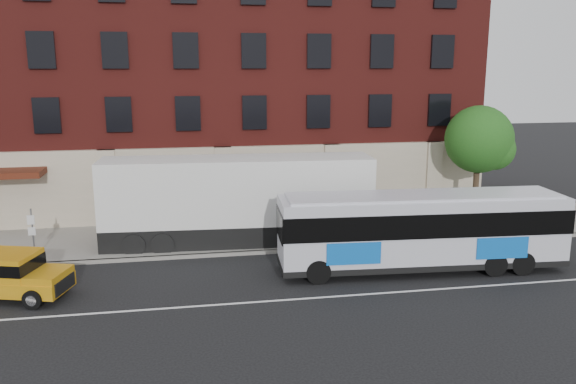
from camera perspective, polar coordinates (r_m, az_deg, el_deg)
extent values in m
plane|color=black|center=(21.20, -3.88, -11.22)|extent=(120.00, 120.00, 0.00)
cube|color=gray|center=(29.62, -5.83, -4.20)|extent=(60.00, 6.00, 0.15)
cube|color=gray|center=(26.77, -5.32, -6.00)|extent=(60.00, 0.25, 0.15)
cube|color=silver|center=(21.66, -4.03, -10.68)|extent=(60.00, 0.12, 0.01)
cube|color=#5E1A16|center=(36.41, -7.09, 10.93)|extent=(30.00, 10.00, 15.00)
cube|color=#BAAA94|center=(31.89, -6.31, 0.82)|extent=(30.00, 0.35, 4.00)
cube|color=#BAAA94|center=(31.97, -17.08, 0.37)|extent=(0.90, 0.55, 4.00)
cube|color=#BAAA94|center=(31.79, -6.30, 0.78)|extent=(0.90, 0.55, 4.00)
cube|color=#BAAA94|center=(32.73, 4.24, 1.15)|extent=(0.90, 0.55, 4.00)
cube|color=#BAAA94|center=(34.69, 13.89, 1.46)|extent=(0.90, 0.55, 4.00)
cube|color=black|center=(32.07, -22.39, 6.90)|extent=(1.30, 0.20, 1.80)
cube|color=black|center=(31.53, -16.12, 7.26)|extent=(1.30, 0.20, 1.80)
cube|color=black|center=(31.36, -9.70, 7.54)|extent=(1.30, 0.20, 1.80)
cube|color=black|center=(31.59, -3.29, 7.73)|extent=(1.30, 0.20, 1.80)
cube|color=black|center=(32.20, 2.97, 7.82)|extent=(1.30, 0.20, 1.80)
cube|color=black|center=(33.17, 8.92, 7.82)|extent=(1.30, 0.20, 1.80)
cube|color=black|center=(34.47, 14.48, 7.74)|extent=(1.30, 0.20, 1.80)
cube|color=black|center=(31.98, -22.87, 12.61)|extent=(1.30, 0.20, 1.80)
cube|color=black|center=(31.44, -16.47, 13.08)|extent=(1.30, 0.20, 1.80)
cube|color=black|center=(31.27, -9.92, 13.39)|extent=(1.30, 0.20, 1.80)
cube|color=black|center=(31.50, -3.36, 13.54)|extent=(1.30, 0.20, 1.80)
cube|color=black|center=(32.11, 3.03, 13.52)|extent=(1.30, 0.20, 1.80)
cube|color=black|center=(33.08, 9.11, 13.35)|extent=(1.30, 0.20, 1.80)
cube|color=black|center=(34.38, 14.77, 13.06)|extent=(1.30, 0.20, 1.80)
cube|color=black|center=(32.94, -24.82, -0.60)|extent=(2.60, 0.15, 2.80)
cube|color=black|center=(31.93, -14.36, -0.22)|extent=(2.60, 0.15, 2.80)
cube|color=black|center=(32.03, -3.61, 0.19)|extent=(2.60, 0.15, 2.80)
cube|color=black|center=(33.23, 6.72, 0.57)|extent=(2.60, 0.15, 2.80)
cylinder|color=slate|center=(27.31, -23.52, -4.04)|extent=(0.07, 0.07, 2.50)
cube|color=silver|center=(26.97, -23.73, -2.50)|extent=(0.30, 0.03, 0.40)
cube|color=silver|center=(27.09, -23.64, -3.52)|extent=(0.30, 0.03, 0.35)
cylinder|color=#3B2C1D|center=(33.46, 17.75, -0.03)|extent=(0.32, 0.32, 3.00)
sphere|color=#164B15|center=(33.00, 18.07, 4.89)|extent=(3.60, 3.60, 3.60)
sphere|color=#164B15|center=(33.05, 19.41, 3.94)|extent=(2.20, 2.20, 2.20)
sphere|color=#164B15|center=(33.12, 16.78, 4.30)|extent=(2.00, 2.00, 2.00)
cube|color=silver|center=(25.00, 12.86, -3.58)|extent=(11.94, 3.16, 2.80)
cube|color=black|center=(25.38, 12.72, -6.41)|extent=(11.99, 3.21, 0.25)
cube|color=silver|center=(24.65, 13.02, -0.33)|extent=(11.33, 2.83, 0.12)
cube|color=black|center=(24.88, 12.91, -2.54)|extent=(12.02, 3.24, 0.98)
cube|color=blue|center=(23.12, 6.43, -5.98)|extent=(2.16, 0.17, 0.89)
cube|color=blue|center=(27.36, 17.78, -3.62)|extent=(2.16, 0.17, 0.89)
cylinder|color=black|center=(23.23, 2.96, -7.75)|extent=(1.00, 0.35, 0.98)
cylinder|color=black|center=(25.31, 2.11, -6.05)|extent=(1.00, 0.35, 0.98)
cylinder|color=black|center=(25.45, 19.46, -6.66)|extent=(1.00, 0.35, 0.98)
cylinder|color=black|center=(27.35, 17.43, -5.21)|extent=(1.00, 0.35, 0.98)
cylinder|color=black|center=(25.98, 21.81, -6.46)|extent=(1.00, 0.35, 0.98)
cylinder|color=black|center=(27.85, 19.65, -5.05)|extent=(1.00, 0.35, 0.98)
cube|color=orange|center=(24.12, -25.42, -8.00)|extent=(4.59, 2.93, 0.53)
cube|color=orange|center=(23.26, -22.43, -7.42)|extent=(1.76, 2.00, 0.27)
cube|color=black|center=(23.06, -20.86, -8.39)|extent=(0.46, 1.37, 0.49)
cylinder|color=black|center=(22.81, -23.56, -9.56)|extent=(0.75, 0.44, 0.71)
cylinder|color=silver|center=(22.81, -23.56, -9.56)|extent=(0.45, 0.37, 0.39)
cylinder|color=black|center=(24.22, -21.50, -8.13)|extent=(0.75, 0.44, 0.71)
cylinder|color=silver|center=(24.22, -21.50, -8.13)|extent=(0.45, 0.37, 0.39)
cube|color=black|center=(28.17, -4.83, -3.98)|extent=(12.74, 3.25, 1.16)
cube|color=white|center=(27.66, -4.91, 0.20)|extent=(12.74, 3.30, 3.05)
cylinder|color=black|center=(27.29, -14.74, -5.01)|extent=(1.07, 0.36, 1.05)
cylinder|color=black|center=(29.59, -14.12, -3.63)|extent=(1.07, 0.36, 1.05)
cylinder|color=black|center=(27.14, -12.09, -4.97)|extent=(1.07, 0.36, 1.05)
cylinder|color=black|center=(29.45, -11.68, -3.58)|extent=(1.07, 0.36, 1.05)
cylinder|color=black|center=(27.36, 2.57, -4.56)|extent=(1.07, 0.36, 1.05)
cylinder|color=black|center=(29.66, 1.81, -3.22)|extent=(1.07, 0.36, 1.05)
cylinder|color=black|center=(27.59, 5.16, -4.45)|extent=(1.07, 0.36, 1.05)
cylinder|color=black|center=(29.87, 4.20, -3.13)|extent=(1.07, 0.36, 1.05)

